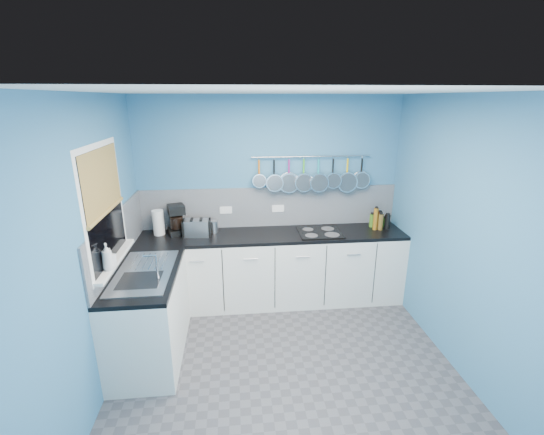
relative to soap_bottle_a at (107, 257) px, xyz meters
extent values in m
cube|color=#47474C|center=(1.53, -0.07, -1.18)|extent=(3.20, 3.00, 0.02)
cube|color=white|center=(1.53, -0.07, 1.34)|extent=(3.20, 3.00, 0.02)
cube|color=teal|center=(1.53, 1.44, 0.08)|extent=(3.20, 0.02, 2.50)
cube|color=teal|center=(1.53, -1.58, 0.08)|extent=(3.20, 0.02, 2.50)
cube|color=teal|center=(-0.08, -0.07, 0.08)|extent=(0.02, 3.00, 2.50)
cube|color=teal|center=(3.14, -0.07, 0.08)|extent=(0.02, 3.00, 2.50)
cube|color=#9D9FA6|center=(1.53, 1.42, -0.02)|extent=(3.20, 0.02, 0.50)
cube|color=#9D9FA6|center=(-0.06, 0.53, -0.02)|extent=(0.02, 1.80, 0.50)
cube|color=silver|center=(1.53, 1.13, -0.74)|extent=(3.20, 0.60, 0.86)
cube|color=black|center=(1.53, 1.13, -0.29)|extent=(3.20, 0.60, 0.04)
cube|color=silver|center=(0.23, 0.23, -0.74)|extent=(0.60, 1.20, 0.86)
cube|color=black|center=(0.23, 0.23, -0.29)|extent=(0.60, 1.20, 0.04)
cube|color=white|center=(-0.05, 0.23, 0.38)|extent=(0.01, 1.00, 1.10)
cube|color=black|center=(-0.04, 0.23, 0.38)|extent=(0.01, 0.90, 1.00)
cube|color=#A2803A|center=(-0.03, 0.23, 0.61)|extent=(0.01, 0.90, 0.55)
cube|color=white|center=(-0.02, 0.23, -0.13)|extent=(0.10, 0.98, 0.03)
cube|color=silver|center=(0.23, 0.23, -0.27)|extent=(0.50, 0.95, 0.01)
cube|color=white|center=(0.98, 1.41, -0.04)|extent=(0.15, 0.01, 0.09)
cube|color=white|center=(1.63, 1.41, -0.04)|extent=(0.15, 0.01, 0.09)
cylinder|color=silver|center=(2.03, 1.38, 0.61)|extent=(1.45, 0.02, 0.02)
imported|color=white|center=(0.00, 0.00, 0.00)|extent=(0.12, 0.12, 0.24)
imported|color=white|center=(0.00, 0.05, -0.03)|extent=(0.10, 0.10, 0.17)
cylinder|color=white|center=(0.18, 1.24, -0.12)|extent=(0.17, 0.17, 0.30)
cube|color=silver|center=(0.64, 1.16, -0.17)|extent=(0.33, 0.21, 0.20)
cylinder|color=silver|center=(0.83, 1.26, -0.20)|extent=(0.11, 0.11, 0.14)
cube|color=black|center=(2.10, 1.10, -0.26)|extent=(0.51, 0.45, 0.01)
cylinder|color=#265919|center=(2.97, 1.24, -0.21)|extent=(0.07, 0.07, 0.12)
cylinder|color=#4C190C|center=(2.90, 1.26, -0.17)|extent=(0.06, 0.06, 0.19)
cylinder|color=#3F721E|center=(2.81, 1.25, -0.19)|extent=(0.06, 0.06, 0.17)
cylinder|color=black|center=(2.97, 1.17, -0.18)|extent=(0.07, 0.07, 0.18)
cylinder|color=brown|center=(2.87, 1.14, -0.17)|extent=(0.06, 0.06, 0.20)
cylinder|color=#8C5914|center=(2.81, 1.15, -0.13)|extent=(0.05, 0.05, 0.28)
camera|label=1|loc=(1.10, -3.00, 1.28)|focal=24.38mm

